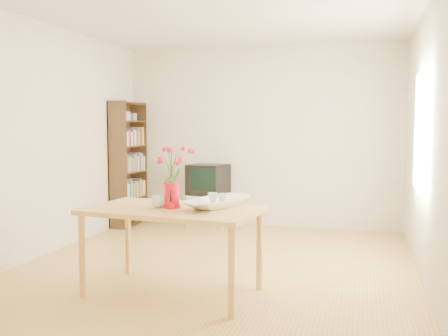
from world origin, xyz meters
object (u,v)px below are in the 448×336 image
(mug, at_px, (159,201))
(television, at_px, (208,179))
(pitcher, at_px, (172,196))
(table, at_px, (172,217))
(bowl, at_px, (217,181))

(mug, bearing_deg, television, -113.21)
(pitcher, xyz_separation_m, television, (-0.57, 2.88, -0.17))
(table, relative_size, mug, 11.21)
(mug, distance_m, television, 2.92)
(pitcher, height_order, television, pitcher)
(mug, bearing_deg, table, 148.15)
(bowl, bearing_deg, mug, -163.01)
(mug, height_order, bowl, bowl)
(table, height_order, pitcher, pitcher)
(table, bearing_deg, television, 106.85)
(pitcher, height_order, bowl, bowl)
(table, xyz_separation_m, pitcher, (-0.00, 0.01, 0.18))
(bowl, bearing_deg, television, 108.78)
(pitcher, relative_size, bowl, 0.45)
(pitcher, distance_m, mug, 0.13)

